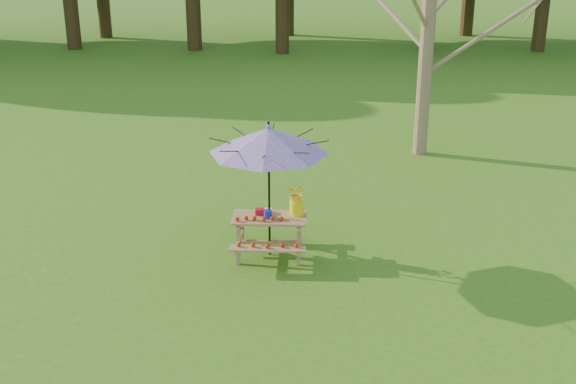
{
  "coord_description": "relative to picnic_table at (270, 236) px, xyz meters",
  "views": [
    {
      "loc": [
        5.51,
        -6.93,
        5.16
      ],
      "look_at": [
        5.1,
        3.76,
        1.1
      ],
      "focal_mm": 45.0,
      "sensor_mm": 36.0,
      "label": 1
    }
  ],
  "objects": [
    {
      "name": "flower_bucket",
      "position": [
        0.44,
        0.12,
        0.63
      ],
      "size": [
        0.4,
        0.38,
        0.54
      ],
      "color": "#FFF40D",
      "rests_on": "picnic_table"
    },
    {
      "name": "tomatoes_row",
      "position": [
        -0.15,
        -0.18,
        0.38
      ],
      "size": [
        0.77,
        0.13,
        0.07
      ],
      "primitive_type": null,
      "color": "red",
      "rests_on": "picnic_table"
    },
    {
      "name": "produce_bins",
      "position": [
        -0.07,
        0.05,
        0.4
      ],
      "size": [
        0.28,
        0.34,
        0.13
      ],
      "color": "red",
      "rests_on": "picnic_table"
    },
    {
      "name": "patio_umbrella",
      "position": [
        0.0,
        0.0,
        1.62
      ],
      "size": [
        1.95,
        1.95,
        2.25
      ],
      "color": "black",
      "rests_on": "ground"
    },
    {
      "name": "picnic_table",
      "position": [
        0.0,
        0.0,
        0.0
      ],
      "size": [
        1.2,
        1.32,
        0.67
      ],
      "color": "#AC704E",
      "rests_on": "ground"
    }
  ]
}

